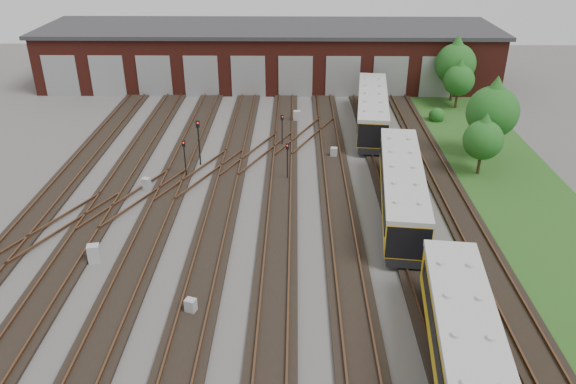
{
  "coord_description": "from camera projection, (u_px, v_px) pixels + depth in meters",
  "views": [
    {
      "loc": [
        3.03,
        -24.49,
        18.18
      ],
      "look_at": [
        2.58,
        7.38,
        2.0
      ],
      "focal_mm": 35.0,
      "sensor_mm": 36.0,
      "label": 1
    }
  ],
  "objects": [
    {
      "name": "bush_1",
      "position": [
        437.0,
        113.0,
        53.27
      ],
      "size": [
        1.49,
        1.49,
        1.49
      ],
      "primitive_type": "sphere",
      "color": "#194B15",
      "rests_on": "ground"
    },
    {
      "name": "tree_2",
      "position": [
        494.0,
        106.0,
        43.86
      ],
      "size": [
        4.08,
        4.08,
        6.76
      ],
      "color": "#312616",
      "rests_on": "ground"
    },
    {
      "name": "signal_mast_3",
      "position": [
        282.0,
        126.0,
        47.14
      ],
      "size": [
        0.26,
        0.25,
        2.77
      ],
      "rotation": [
        0.0,
        0.0,
        0.43
      ],
      "color": "black",
      "rests_on": "ground"
    },
    {
      "name": "maintenance_shed",
      "position": [
        269.0,
        54.0,
        64.3
      ],
      "size": [
        51.0,
        12.5,
        6.35
      ],
      "color": "#531C14",
      "rests_on": "ground"
    },
    {
      "name": "tree_1",
      "position": [
        459.0,
        77.0,
        55.53
      ],
      "size": [
        3.04,
        3.04,
        5.05
      ],
      "color": "#312616",
      "rests_on": "ground"
    },
    {
      "name": "relay_cabinet_4",
      "position": [
        334.0,
        153.0,
        45.48
      ],
      "size": [
        0.59,
        0.52,
        0.88
      ],
      "primitive_type": "cube",
      "rotation": [
        0.0,
        0.0,
        -0.17
      ],
      "color": "#A5A7AA",
      "rests_on": "ground"
    },
    {
      "name": "ground",
      "position": [
        238.0,
        287.0,
        30.1
      ],
      "size": [
        120.0,
        120.0,
        0.0
      ],
      "primitive_type": "plane",
      "color": "#4A4844",
      "rests_on": "ground"
    },
    {
      "name": "metro_train",
      "position": [
        401.0,
        187.0,
        36.69
      ],
      "size": [
        4.17,
        46.45,
        2.94
      ],
      "rotation": [
        0.0,
        0.0,
        -0.11
      ],
      "color": "black",
      "rests_on": "ground"
    },
    {
      "name": "signal_mast_0",
      "position": [
        199.0,
        137.0,
        43.41
      ],
      "size": [
        0.32,
        0.3,
        3.67
      ],
      "rotation": [
        0.0,
        0.0,
        0.33
      ],
      "color": "black",
      "rests_on": "ground"
    },
    {
      "name": "relay_cabinet_3",
      "position": [
        297.0,
        116.0,
        53.1
      ],
      "size": [
        0.69,
        0.59,
        1.08
      ],
      "primitive_type": "cube",
      "rotation": [
        0.0,
        0.0,
        -0.08
      ],
      "color": "#A5A7AA",
      "rests_on": "ground"
    },
    {
      "name": "bush_2",
      "position": [
        479.0,
        132.0,
        48.99
      ],
      "size": [
        1.42,
        1.42,
        1.42
      ],
      "primitive_type": "sphere",
      "color": "#194B15",
      "rests_on": "ground"
    },
    {
      "name": "signal_mast_1",
      "position": [
        184.0,
        154.0,
        41.57
      ],
      "size": [
        0.24,
        0.22,
        2.94
      ],
      "rotation": [
        0.0,
        0.0,
        0.09
      ],
      "color": "black",
      "rests_on": "ground"
    },
    {
      "name": "tree_3",
      "position": [
        484.0,
        135.0,
        41.46
      ],
      "size": [
        2.96,
        2.96,
        4.9
      ],
      "color": "#312616",
      "rests_on": "ground"
    },
    {
      "name": "relay_cabinet_1",
      "position": [
        147.0,
        184.0,
        40.34
      ],
      "size": [
        0.64,
        0.58,
        0.89
      ],
      "primitive_type": "cube",
      "rotation": [
        0.0,
        0.0,
        -0.28
      ],
      "color": "#A5A7AA",
      "rests_on": "ground"
    },
    {
      "name": "tree_0",
      "position": [
        456.0,
        59.0,
        57.14
      ],
      "size": [
        4.14,
        4.14,
        6.86
      ],
      "color": "#312616",
      "rests_on": "ground"
    },
    {
      "name": "signal_mast_2",
      "position": [
        287.0,
        157.0,
        41.08
      ],
      "size": [
        0.23,
        0.21,
        2.94
      ],
      "rotation": [
        0.0,
        0.0,
        -0.02
      ],
      "color": "black",
      "rests_on": "ground"
    },
    {
      "name": "relay_cabinet_2",
      "position": [
        191.0,
        306.0,
        27.95
      ],
      "size": [
        0.63,
        0.58,
        0.86
      ],
      "primitive_type": "cube",
      "rotation": [
        0.0,
        0.0,
        -0.35
      ],
      "color": "#A5A7AA",
      "rests_on": "ground"
    },
    {
      "name": "relay_cabinet_0",
      "position": [
        94.0,
        254.0,
        32.01
      ],
      "size": [
        0.76,
        0.68,
        1.11
      ],
      "primitive_type": "cube",
      "rotation": [
        0.0,
        0.0,
        0.2
      ],
      "color": "#A5A7AA",
      "rests_on": "ground"
    },
    {
      "name": "track_network",
      "position": [
        236.0,
        279.0,
        30.58
      ],
      "size": [
        30.4,
        70.0,
        0.33
      ],
      "color": "black",
      "rests_on": "ground"
    },
    {
      "name": "grass_verge",
      "position": [
        526.0,
        202.0,
        38.77
      ],
      "size": [
        8.0,
        55.0,
        0.05
      ],
      "primitive_type": "cube",
      "color": "#274F1A",
      "rests_on": "ground"
    }
  ]
}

